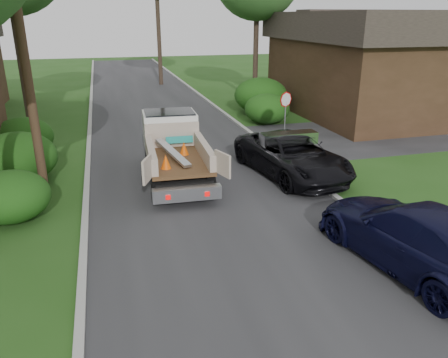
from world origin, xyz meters
name	(u,v)px	position (x,y,z in m)	size (l,w,h in m)	color
ground	(237,239)	(0.00, 0.00, 0.00)	(120.00, 120.00, 0.00)	#204814
road	(176,144)	(0.00, 10.00, 0.00)	(8.00, 90.00, 0.02)	#28282B
side_street	(402,133)	(12.00, 9.00, 0.01)	(16.00, 7.00, 0.02)	#28282B
curb_left	(89,149)	(-4.10, 10.00, 0.06)	(0.20, 90.00, 0.12)	#9E9E99
curb_right	(256,137)	(4.10, 10.00, 0.06)	(0.20, 90.00, 0.12)	#9E9E99
stop_sign	(286,106)	(5.20, 9.00, 1.78)	(0.71, 0.32, 2.48)	slate
utility_pole	(22,39)	(-5.48, 4.98, 5.17)	(2.42, 1.25, 10.00)	#382619
house_right	(372,62)	(13.00, 14.00, 3.16)	(9.72, 12.96, 6.20)	#382617
hedge_left_a	(10,197)	(-6.20, 3.00, 0.77)	(2.34, 2.34, 1.53)	#1D4910
hedge_left_b	(17,158)	(-6.50, 6.50, 0.94)	(2.86, 2.86, 1.87)	#1D4910
hedge_left_c	(23,137)	(-6.80, 10.00, 0.85)	(2.60, 2.60, 1.70)	#1D4910
hedge_right_a	(267,109)	(5.80, 13.00, 0.85)	(2.60, 2.60, 1.70)	#1D4910
hedge_right_b	(261,95)	(6.50, 16.00, 1.10)	(3.38, 3.38, 2.21)	#1D4910
flatbed_truck	(173,143)	(-0.76, 6.03, 1.21)	(2.76, 5.98, 2.22)	black
black_pickup	(292,155)	(3.60, 4.50, 0.79)	(2.61, 5.65, 1.57)	black
navy_suv	(417,236)	(3.80, -2.50, 0.82)	(2.31, 5.68, 1.65)	black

